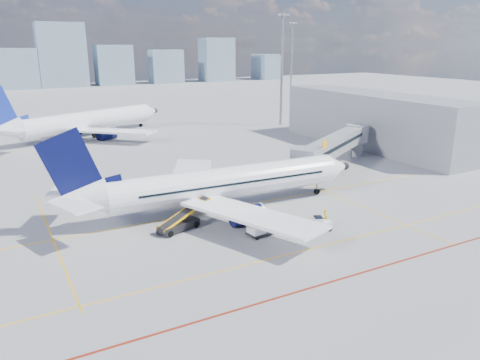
% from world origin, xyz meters
% --- Properties ---
extents(ground, '(420.00, 420.00, 0.00)m').
position_xyz_m(ground, '(0.00, 0.00, 0.00)').
color(ground, gray).
rests_on(ground, ground).
extents(apron_markings, '(90.00, 35.12, 0.01)m').
position_xyz_m(apron_markings, '(-0.58, -3.91, 0.01)').
color(apron_markings, '#F2AA0C').
rests_on(apron_markings, ground).
extents(jet_bridge, '(23.55, 15.78, 6.30)m').
position_xyz_m(jet_bridge, '(23.51, 16.91, 3.74)').
color(jet_bridge, gray).
rests_on(jet_bridge, ground).
extents(terminal_block, '(10.00, 42.00, 10.00)m').
position_xyz_m(terminal_block, '(39.95, 26.00, 5.00)').
color(terminal_block, gray).
rests_on(terminal_block, ground).
extents(floodlight_mast_ne, '(3.20, 0.61, 25.45)m').
position_xyz_m(floodlight_mast_ne, '(38.00, 55.00, 13.59)').
color(floodlight_mast_ne, gray).
rests_on(floodlight_mast_ne, ground).
extents(floodlight_mast_far, '(3.20, 0.61, 25.45)m').
position_xyz_m(floodlight_mast_far, '(65.00, 90.00, 13.59)').
color(floodlight_mast_far, gray).
rests_on(floodlight_mast_far, ground).
extents(main_aircraft, '(37.76, 32.89, 11.03)m').
position_xyz_m(main_aircraft, '(-2.09, 7.80, 3.22)').
color(main_aircraft, white).
rests_on(main_aircraft, ground).
extents(second_aircraft, '(39.02, 32.91, 12.07)m').
position_xyz_m(second_aircraft, '(-6.62, 62.20, 3.22)').
color(second_aircraft, white).
rests_on(second_aircraft, ground).
extents(baggage_tug, '(2.38, 1.98, 1.45)m').
position_xyz_m(baggage_tug, '(5.03, -2.56, 0.69)').
color(baggage_tug, white).
rests_on(baggage_tug, ground).
extents(cargo_dolly, '(3.57, 1.92, 1.87)m').
position_xyz_m(cargo_dolly, '(-0.94, -0.84, 1.03)').
color(cargo_dolly, black).
rests_on(cargo_dolly, ground).
extents(belt_loader, '(6.67, 3.55, 2.70)m').
position_xyz_m(belt_loader, '(-7.93, 4.45, 0.70)').
color(belt_loader, black).
rests_on(belt_loader, ground).
extents(ramp_worker, '(0.58, 0.77, 1.90)m').
position_xyz_m(ramp_worker, '(6.13, -1.97, 0.95)').
color(ramp_worker, gold).
rests_on(ramp_worker, ground).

